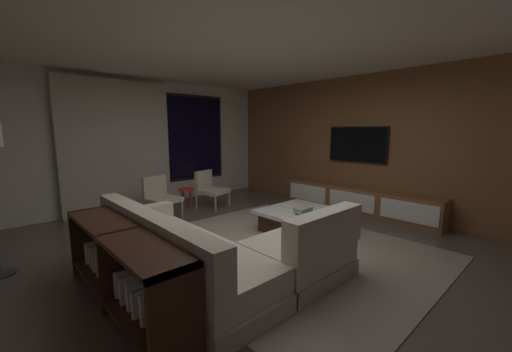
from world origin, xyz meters
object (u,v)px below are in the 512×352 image
Objects in this scene: sectional_couch at (213,255)px; media_console at (359,201)px; accent_chair_near_window at (209,187)px; mounted_tv at (357,144)px; side_stool at (186,193)px; book_stack_on_coffee_table at (303,210)px; accent_chair_by_curtain at (160,195)px; coffee_table at (302,221)px; console_table_behind_couch at (122,266)px.

media_console is (3.61, 0.23, -0.04)m from sectional_couch.
mounted_tv reaches higher than accent_chair_near_window.
mounted_tv is at bearing -47.63° from accent_chair_near_window.
sectional_couch reaches higher than accent_chair_near_window.
side_stool is at bearing 170.88° from accent_chair_near_window.
accent_chair_near_window is at bearing 132.37° from mounted_tv.
media_console is at bearing 1.19° from book_stack_on_coffee_table.
accent_chair_by_curtain reaches higher than media_console.
side_stool is at bearing 65.72° from sectional_couch.
sectional_couch is 3.96m from mounted_tv.
side_stool is 3.45m from media_console.
sectional_couch is at bearing -114.28° from side_stool.
accent_chair_by_curtain is at bearing 141.05° from media_console.
accent_chair_near_window is (-0.05, 2.46, 0.02)m from book_stack_on_coffee_table.
book_stack_on_coffee_table is at bearing -137.06° from coffee_table.
side_stool is 0.15× the size of media_console.
media_console is (2.37, -2.51, -0.12)m from side_stool.
sectional_couch is 8.26× the size of book_stack_on_coffee_table.
side_stool is at bearing 102.64° from book_stack_on_coffee_table.
book_stack_on_coffee_table is 0.14× the size of console_table_behind_couch.
sectional_couch reaches higher than media_console.
media_console is at bearing -46.62° from side_stool.
coffee_table is (1.95, 0.32, -0.10)m from sectional_couch.
console_table_behind_couch is (-1.55, -2.51, -0.03)m from accent_chair_by_curtain.
coffee_table is 0.55× the size of console_table_behind_couch.
accent_chair_by_curtain is at bearing -170.11° from side_stool.
accent_chair_near_window is 1.00× the size of accent_chair_by_curtain.
accent_chair_by_curtain is (-1.12, -0.02, 0.00)m from accent_chair_near_window.
coffee_table is at bearing 3.90° from console_table_behind_couch.
mounted_tv is (0.18, 0.20, 1.10)m from media_console.
console_table_behind_couch is at bearing -178.64° from book_stack_on_coffee_table.
sectional_couch is 1.19× the size of console_table_behind_couch.
book_stack_on_coffee_table is at bearing 1.36° from console_table_behind_couch.
coffee_table is 2.18m from mounted_tv.
mounted_tv is (1.98, 0.24, 0.94)m from book_stack_on_coffee_table.
mounted_tv reaches higher than media_console.
book_stack_on_coffee_table is 0.10× the size of media_console.
book_stack_on_coffee_table is at bearing -64.32° from accent_chair_by_curtain.
book_stack_on_coffee_table is 2.72m from console_table_behind_couch.
mounted_tv reaches higher than accent_chair_by_curtain.
mounted_tv is (1.84, 0.10, 1.16)m from coffee_table.
mounted_tv reaches higher than book_stack_on_coffee_table.
sectional_couch is 2.05× the size of mounted_tv.
console_table_behind_couch is (-2.15, -2.61, 0.03)m from side_stool.
accent_chair_by_curtain is at bearing -178.90° from accent_chair_near_window.
mounted_tv is at bearing 6.45° from sectional_couch.
book_stack_on_coffee_table is (-0.14, -0.13, 0.22)m from coffee_table.
accent_chair_by_curtain is (-1.31, 2.31, 0.25)m from coffee_table.
sectional_couch reaches higher than accent_chair_by_curtain.
accent_chair_near_window is 0.37× the size of console_table_behind_couch.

